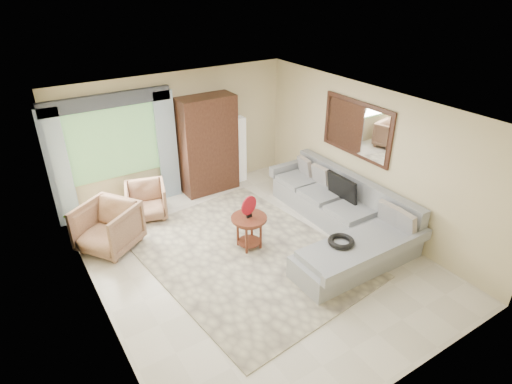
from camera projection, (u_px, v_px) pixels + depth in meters
ground at (255, 258)px, 7.31m from camera, size 6.00×6.00×0.00m
area_rug at (245, 254)px, 7.40m from camera, size 3.41×4.30×0.02m
sectional_sofa at (341, 219)px, 7.90m from camera, size 2.30×3.46×0.90m
tv_screen at (342, 188)px, 8.06m from camera, size 0.14×0.74×0.48m
garden_hose at (341, 241)px, 6.79m from camera, size 0.43×0.43×0.09m
coffee_table at (249, 232)px, 7.44m from camera, size 0.62×0.62×0.62m
red_disc at (249, 206)px, 7.19m from camera, size 0.34×0.11×0.34m
armchair_left at (108, 227)px, 7.39m from camera, size 1.28×1.27×0.84m
armchair_right at (146, 201)px, 8.38m from camera, size 0.93×0.95×0.70m
potted_plant at (79, 219)px, 7.94m from camera, size 0.59×0.56×0.52m
armoire at (208, 145)px, 9.11m from camera, size 1.20×0.55×2.10m
floor_lamp at (239, 149)px, 9.68m from camera, size 0.24×0.24×1.50m
window at (113, 143)px, 8.23m from camera, size 1.80×0.04×1.40m
curtain_left at (59, 169)px, 7.78m from camera, size 0.40×0.08×2.30m
curtain_right at (167, 146)px, 8.78m from camera, size 0.40×0.08×2.30m
valance at (107, 101)px, 7.78m from camera, size 2.40×0.12×0.26m
wall_mirror at (356, 129)px, 7.93m from camera, size 0.05×1.70×1.05m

